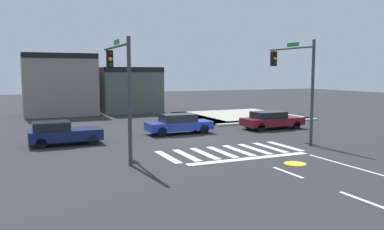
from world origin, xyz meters
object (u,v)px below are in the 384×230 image
Objects in this scene: traffic_signal_southwest at (120,75)px; car_maroon at (271,120)px; car_blue at (179,124)px; car_navy at (62,133)px; traffic_signal_southeast at (295,73)px.

car_maroon is at bearing -67.34° from traffic_signal_southwest.
car_navy is at bearing -172.61° from car_blue.
car_navy is (-15.11, -0.42, 0.02)m from car_maroon.
traffic_signal_southeast is 14.40m from car_navy.
car_blue is at bearing -42.85° from traffic_signal_southwest.
traffic_signal_southeast is 1.04× the size of traffic_signal_southwest.
traffic_signal_southeast reaches higher than car_maroon.
traffic_signal_southeast is 1.31× the size of car_maroon.
car_maroon is at bearing -20.91° from traffic_signal_southeast.
traffic_signal_southwest is at bearing -64.80° from car_navy.
car_blue reaches higher than car_maroon.
car_navy is (-2.32, 4.93, -3.41)m from traffic_signal_southwest.
traffic_signal_southeast is at bearing -110.91° from car_maroon.
traffic_signal_southeast is 1.48× the size of car_navy.
car_blue is at bearing 175.30° from car_maroon.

